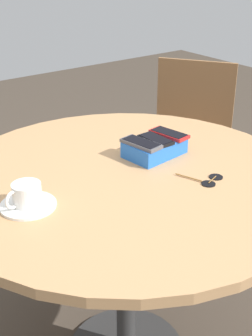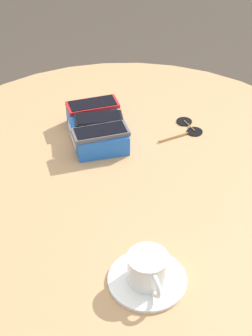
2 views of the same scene
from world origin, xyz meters
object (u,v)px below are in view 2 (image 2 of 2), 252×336
at_px(phone_black, 99,119).
at_px(phone_gray, 100,132).
at_px(saucer, 146,280).
at_px(coffee_cup, 147,269).
at_px(round_table, 126,207).
at_px(sunglasses, 188,128).
at_px(phone_box, 97,129).
at_px(phone_red, 93,105).

bearing_deg(phone_black, phone_gray, -0.76).
bearing_deg(phone_gray, saucer, 6.38).
bearing_deg(coffee_cup, round_table, 179.59).
bearing_deg(sunglasses, round_table, -47.20).
bearing_deg(sunglasses, saucer, -20.66).
relative_size(phone_black, phone_gray, 0.85).
bearing_deg(coffee_cup, phone_box, -173.78).
relative_size(phone_box, phone_red, 1.45).
xyz_separation_m(phone_black, sunglasses, (-0.01, 0.24, -0.06)).
bearing_deg(coffee_cup, phone_red, -174.08).
xyz_separation_m(phone_box, sunglasses, (-0.01, 0.25, -0.03)).
relative_size(phone_box, coffee_cup, 1.92).
distance_m(coffee_cup, sunglasses, 0.55).
relative_size(round_table, coffee_cup, 10.47).
distance_m(saucer, coffee_cup, 0.04).
bearing_deg(saucer, coffee_cup, 12.35).
bearing_deg(phone_red, sunglasses, 77.57).
bearing_deg(round_table, phone_box, -160.73).
xyz_separation_m(phone_red, phone_black, (0.07, 0.01, -0.00)).
height_order(round_table, phone_box, phone_box).
height_order(phone_red, phone_gray, phone_gray).
xyz_separation_m(phone_red, saucer, (0.57, 0.06, -0.06)).
height_order(phone_box, sunglasses, phone_box).
relative_size(phone_box, saucer, 1.35).
relative_size(round_table, phone_gray, 7.75).
bearing_deg(saucer, phone_red, -174.11).
relative_size(phone_box, phone_gray, 1.42).
bearing_deg(saucer, phone_black, -174.50).
height_order(phone_gray, saucer, phone_gray).
bearing_deg(phone_box, round_table, 19.27).
relative_size(phone_box, sunglasses, 1.65).
xyz_separation_m(phone_box, phone_black, (0.00, 0.01, 0.03)).
height_order(phone_red, saucer, phone_red).
height_order(phone_red, coffee_cup, coffee_cup).
relative_size(saucer, sunglasses, 1.22).
xyz_separation_m(round_table, phone_box, (-0.16, -0.06, 0.13)).
height_order(phone_red, sunglasses, phone_red).
bearing_deg(round_table, phone_red, -165.11).
distance_m(saucer, sunglasses, 0.55).
relative_size(phone_black, saucer, 0.81).
relative_size(round_table, sunglasses, 8.99).
xyz_separation_m(coffee_cup, sunglasses, (-0.52, 0.19, -0.04)).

